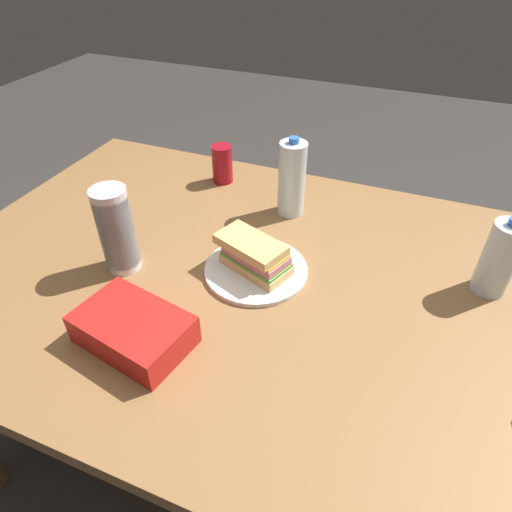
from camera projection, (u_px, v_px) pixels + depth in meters
The scene contains 9 objects.
ground_plane at pixel (283, 447), 1.54m from camera, with size 8.00×8.00×0.00m, color #383330.
dining_table at pixel (293, 307), 1.11m from camera, with size 1.83×1.08×0.77m.
paper_plate at pixel (256, 270), 1.09m from camera, with size 0.26×0.26×0.01m, color white.
sandwich at pixel (254, 255), 1.06m from camera, with size 0.20×0.15×0.08m.
soda_can_red at pixel (222, 164), 1.42m from camera, with size 0.07×0.07×0.12m, color maroon.
chip_bag at pixel (134, 329), 0.90m from camera, with size 0.23×0.15×0.07m, color red.
water_bottle_tall at pixel (292, 179), 1.24m from camera, with size 0.08×0.08×0.23m.
plastic_cup_stack at pixel (117, 230), 1.04m from camera, with size 0.08×0.08×0.22m.
water_bottle_spare at pixel (500, 258), 0.99m from camera, with size 0.08×0.08×0.20m.
Camera 1 is at (-0.21, 0.76, 1.49)m, focal length 30.92 mm.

